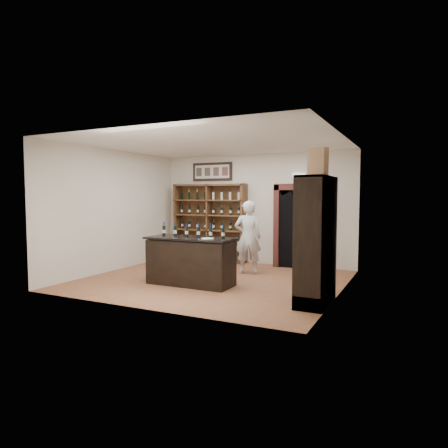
{
  "coord_description": "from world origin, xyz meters",
  "views": [
    {
      "loc": [
        4.07,
        -7.72,
        1.87
      ],
      "look_at": [
        0.14,
        0.3,
        1.23
      ],
      "focal_mm": 32.0,
      "sensor_mm": 36.0,
      "label": 1
    }
  ],
  "objects_px": {
    "wine_shelf": "(210,222)",
    "wine_crate": "(318,162)",
    "shopkeeper": "(248,237)",
    "tasting_counter": "(191,261)",
    "counter_bottle_0": "(164,231)",
    "side_cabinet": "(318,260)"
  },
  "relations": [
    {
      "from": "wine_shelf",
      "to": "wine_crate",
      "type": "relative_size",
      "value": 4.58
    },
    {
      "from": "wine_shelf",
      "to": "shopkeeper",
      "type": "height_order",
      "value": "wine_shelf"
    },
    {
      "from": "shopkeeper",
      "to": "wine_shelf",
      "type": "bearing_deg",
      "value": -61.17
    },
    {
      "from": "wine_shelf",
      "to": "wine_crate",
      "type": "height_order",
      "value": "wine_crate"
    },
    {
      "from": "tasting_counter",
      "to": "shopkeeper",
      "type": "xyz_separation_m",
      "value": [
        0.61,
        1.65,
        0.38
      ]
    },
    {
      "from": "tasting_counter",
      "to": "counter_bottle_0",
      "type": "bearing_deg",
      "value": 173.76
    },
    {
      "from": "counter_bottle_0",
      "to": "side_cabinet",
      "type": "distance_m",
      "value": 3.48
    },
    {
      "from": "tasting_counter",
      "to": "wine_crate",
      "type": "relative_size",
      "value": 3.92
    },
    {
      "from": "tasting_counter",
      "to": "shopkeeper",
      "type": "bearing_deg",
      "value": 69.65
    },
    {
      "from": "tasting_counter",
      "to": "shopkeeper",
      "type": "relative_size",
      "value": 1.08
    },
    {
      "from": "counter_bottle_0",
      "to": "tasting_counter",
      "type": "bearing_deg",
      "value": -6.24
    },
    {
      "from": "counter_bottle_0",
      "to": "wine_crate",
      "type": "height_order",
      "value": "wine_crate"
    },
    {
      "from": "side_cabinet",
      "to": "shopkeeper",
      "type": "relative_size",
      "value": 1.26
    },
    {
      "from": "tasting_counter",
      "to": "counter_bottle_0",
      "type": "height_order",
      "value": "counter_bottle_0"
    },
    {
      "from": "wine_crate",
      "to": "side_cabinet",
      "type": "bearing_deg",
      "value": -13.19
    },
    {
      "from": "counter_bottle_0",
      "to": "side_cabinet",
      "type": "bearing_deg",
      "value": -6.27
    },
    {
      "from": "side_cabinet",
      "to": "wine_crate",
      "type": "distance_m",
      "value": 1.69
    },
    {
      "from": "wine_crate",
      "to": "wine_shelf",
      "type": "bearing_deg",
      "value": 163.06
    },
    {
      "from": "wine_shelf",
      "to": "tasting_counter",
      "type": "height_order",
      "value": "wine_shelf"
    },
    {
      "from": "wine_crate",
      "to": "shopkeeper",
      "type": "bearing_deg",
      "value": 160.56
    },
    {
      "from": "counter_bottle_0",
      "to": "wine_crate",
      "type": "bearing_deg",
      "value": -5.96
    },
    {
      "from": "counter_bottle_0",
      "to": "shopkeeper",
      "type": "xyz_separation_m",
      "value": [
        1.33,
        1.57,
        -0.23
      ]
    }
  ]
}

